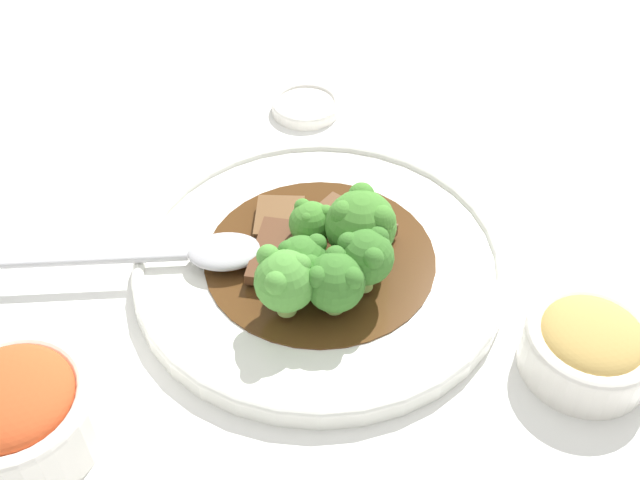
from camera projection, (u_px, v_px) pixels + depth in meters
ground_plane at (320, 269)px, 0.62m from camera, size 4.00×4.00×0.00m
main_plate at (320, 261)px, 0.61m from camera, size 0.30×0.30×0.02m
beef_strip_0 at (280, 218)px, 0.63m from camera, size 0.06×0.05×0.01m
beef_strip_1 at (274, 252)px, 0.60m from camera, size 0.07×0.05×0.01m
beef_strip_2 at (355, 222)px, 0.62m from camera, size 0.04×0.07×0.01m
broccoli_floret_0 at (311, 223)px, 0.59m from camera, size 0.04×0.04×0.04m
broccoli_floret_1 at (366, 256)px, 0.55m from camera, size 0.04×0.04×0.05m
broccoli_floret_2 at (335, 281)px, 0.54m from camera, size 0.04×0.04×0.05m
broccoli_floret_3 at (280, 279)px, 0.54m from camera, size 0.05×0.05×0.06m
broccoli_floret_4 at (305, 263)px, 0.56m from camera, size 0.04×0.04×0.04m
broccoli_floret_5 at (361, 224)px, 0.58m from camera, size 0.06×0.06×0.06m
serving_spoon at (203, 253)px, 0.59m from camera, size 0.11×0.20×0.01m
side_bowl_kimchi at (16, 412)px, 0.48m from camera, size 0.11×0.11×0.06m
side_bowl_appetizer at (589, 346)px, 0.53m from camera, size 0.09×0.09×0.05m
sauce_dish at (306, 106)px, 0.77m from camera, size 0.07×0.07×0.01m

